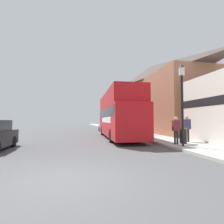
{
  "coord_description": "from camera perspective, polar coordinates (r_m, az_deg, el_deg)",
  "views": [
    {
      "loc": [
        0.24,
        -4.82,
        1.6
      ],
      "look_at": [
        3.6,
        11.51,
        2.41
      ],
      "focal_mm": 28.0,
      "sensor_mm": 36.0,
      "label": 1
    }
  ],
  "objects": [
    {
      "name": "ground_plane",
      "position": [
        25.88,
        -12.19,
        -6.26
      ],
      "size": [
        144.0,
        144.0,
        0.0
      ],
      "primitive_type": "plane",
      "color": "#4C4C4F"
    },
    {
      "name": "lamp_post_third",
      "position": [
        28.54,
        0.6,
        1.39
      ],
      "size": [
        0.35,
        0.35,
        5.18
      ],
      "color": "black",
      "rests_on": "sidewalk"
    },
    {
      "name": "lamp_post_nearest",
      "position": [
        10.97,
        21.89,
        6.93
      ],
      "size": [
        0.35,
        0.35,
        4.75
      ],
      "color": "black",
      "rests_on": "sidewalk"
    },
    {
      "name": "tour_bus",
      "position": [
        16.15,
        1.85,
        -2.05
      ],
      "size": [
        2.93,
        11.05,
        4.07
      ],
      "rotation": [
        0.0,
        0.0,
        -0.05
      ],
      "color": "red",
      "rests_on": "ground_plane"
    },
    {
      "name": "parked_car_ahead_of_bus",
      "position": [
        24.81,
        -1.79,
        -4.91
      ],
      "size": [
        1.9,
        4.28,
        1.45
      ],
      "rotation": [
        0.0,
        0.0,
        0.04
      ],
      "color": "#9E9EA3",
      "rests_on": "ground_plane"
    },
    {
      "name": "sidewalk",
      "position": [
        23.86,
        4.98,
        -6.44
      ],
      "size": [
        2.93,
        108.0,
        0.14
      ],
      "color": "#ADAAA3",
      "rests_on": "ground_plane"
    },
    {
      "name": "pedestrian_third",
      "position": [
        13.11,
        23.27,
        -4.24
      ],
      "size": [
        0.47,
        0.26,
        1.78
      ],
      "color": "#232328",
      "rests_on": "sidewalk"
    },
    {
      "name": "litter_bin",
      "position": [
        12.01,
        22.15,
        -7.01
      ],
      "size": [
        0.48,
        0.48,
        1.0
      ],
      "color": "black",
      "rests_on": "sidewalk"
    },
    {
      "name": "brick_terrace_rear",
      "position": [
        27.57,
        12.63,
        4.39
      ],
      "size": [
        6.0,
        22.76,
        10.01
      ],
      "color": "#9E664C",
      "rests_on": "ground_plane"
    },
    {
      "name": "pedestrian_second",
      "position": [
        11.55,
        20.18,
        -4.82
      ],
      "size": [
        0.44,
        0.24,
        1.68
      ],
      "color": "#232328",
      "rests_on": "sidewalk"
    },
    {
      "name": "lamp_post_second",
      "position": [
        19.37,
        5.55,
        2.94
      ],
      "size": [
        0.35,
        0.35,
        4.93
      ],
      "color": "black",
      "rests_on": "sidewalk"
    }
  ]
}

